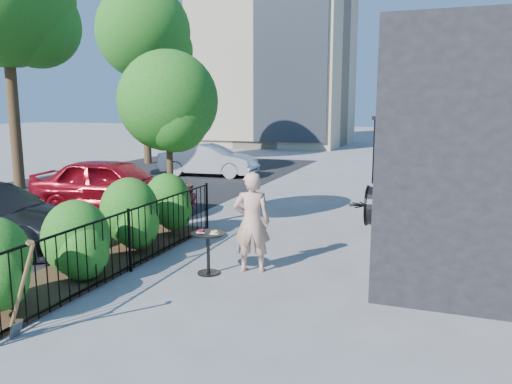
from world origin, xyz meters
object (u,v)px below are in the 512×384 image
at_px(cafe_table, 208,246).
at_px(car_red, 114,186).
at_px(woman, 252,222).
at_px(street_tree_near, 5,6).
at_px(street_tree_far, 144,38).
at_px(car_silver, 209,160).
at_px(patio_tree, 170,107).
at_px(shovel, 21,296).

xyz_separation_m(cafe_table, car_red, (-4.41, 3.52, 0.24)).
relative_size(woman, car_red, 0.40).
height_order(street_tree_near, street_tree_far, same).
bearing_deg(car_silver, patio_tree, -163.71).
distance_m(street_tree_near, car_red, 7.72).
distance_m(patio_tree, car_red, 3.32).
xyz_separation_m(shovel, car_red, (-3.36, 6.47, 0.16)).
bearing_deg(woman, cafe_table, 13.55).
height_order(patio_tree, street_tree_near, street_tree_near).
distance_m(cafe_table, shovel, 3.14).
bearing_deg(street_tree_near, shovel, -44.58).
bearing_deg(car_red, street_tree_near, 60.57).
height_order(woman, car_silver, woman).
xyz_separation_m(shovel, car_silver, (-4.07, 13.68, 0.07)).
distance_m(street_tree_far, cafe_table, 17.58).
bearing_deg(patio_tree, woman, -36.92).
distance_m(street_tree_near, cafe_table, 12.47).
bearing_deg(car_silver, woman, -154.94).
bearing_deg(car_silver, street_tree_near, 133.91).
bearing_deg(car_red, car_silver, -2.44).
distance_m(patio_tree, street_tree_far, 13.95).
height_order(street_tree_far, shovel, street_tree_far).
bearing_deg(woman, car_silver, -79.64).
xyz_separation_m(street_tree_far, woman, (10.36, -13.20, -5.06)).
height_order(patio_tree, shovel, patio_tree).
relative_size(street_tree_near, car_silver, 2.13).
relative_size(street_tree_near, cafe_table, 10.92).
xyz_separation_m(patio_tree, cafe_table, (2.03, -2.40, -2.27)).
relative_size(shovel, car_red, 0.30).
bearing_deg(street_tree_far, car_silver, -31.97).
xyz_separation_m(patio_tree, car_silver, (-3.09, 8.32, -2.12)).
height_order(patio_tree, cafe_table, patio_tree).
distance_m(street_tree_far, car_red, 12.53).
xyz_separation_m(street_tree_near, car_red, (5.32, -2.08, -5.19)).
xyz_separation_m(car_red, car_silver, (-0.71, 7.20, -0.09)).
height_order(street_tree_far, cafe_table, street_tree_far).
height_order(street_tree_near, car_silver, street_tree_near).
relative_size(street_tree_far, cafe_table, 10.92).
height_order(street_tree_far, woman, street_tree_far).
height_order(woman, shovel, woman).
bearing_deg(street_tree_near, street_tree_far, 90.00).
bearing_deg(patio_tree, cafe_table, -49.75).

